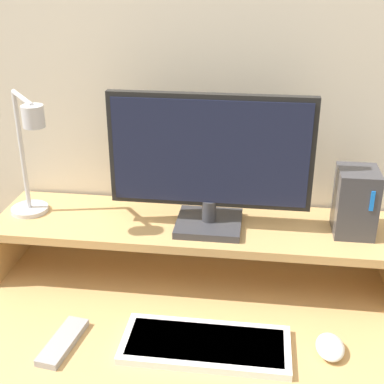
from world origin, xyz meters
TOP-DOWN VIEW (x-y plane):
  - wall_back at (0.00, 0.68)m, footprint 6.00×0.05m
  - monitor_shelf at (0.00, 0.52)m, footprint 1.04×0.26m
  - monitor at (0.04, 0.50)m, footprint 0.49×0.16m
  - desk_lamp at (-0.40, 0.47)m, footprint 0.17×0.19m
  - router_dock at (0.40, 0.52)m, footprint 0.10×0.11m
  - keyboard at (0.06, 0.23)m, footprint 0.37×0.16m
  - mouse at (0.33, 0.25)m, footprint 0.06×0.09m
  - remote_control at (-0.25, 0.20)m, footprint 0.07×0.16m

SIDE VIEW (x-z plane):
  - remote_control at x=-0.25m, z-range 0.74..0.75m
  - keyboard at x=0.06m, z-range 0.74..0.76m
  - mouse at x=0.33m, z-range 0.74..0.77m
  - monitor_shelf at x=0.00m, z-range 0.79..0.95m
  - router_dock at x=0.40m, z-range 0.90..1.06m
  - desk_lamp at x=-0.40m, z-range 0.90..1.24m
  - monitor at x=0.04m, z-range 0.90..1.25m
  - wall_back at x=0.00m, z-range 0.00..2.50m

